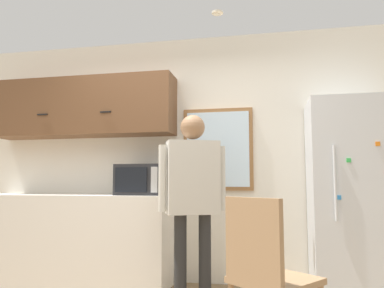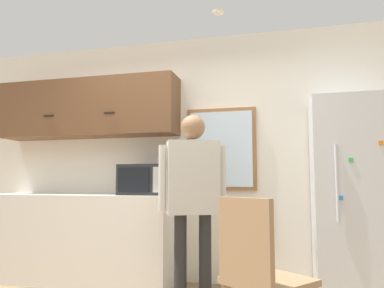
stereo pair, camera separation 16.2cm
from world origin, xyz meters
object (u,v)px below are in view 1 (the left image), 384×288
Objects in this scene: microwave at (141,180)px; chair at (266,269)px; refrigerator at (354,199)px; person at (193,187)px.

chair is (1.27, -1.32, -0.56)m from microwave.
chair is at bearing -121.48° from refrigerator.
person is 0.91× the size of refrigerator.
microwave is 2.08m from refrigerator.
microwave reaches higher than chair.
microwave is 0.26× the size of refrigerator.
person is 1.50m from refrigerator.
microwave is at bearing -8.20° from chair.
refrigerator is at bearing -83.58° from chair.
microwave is at bearing 122.32° from person.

